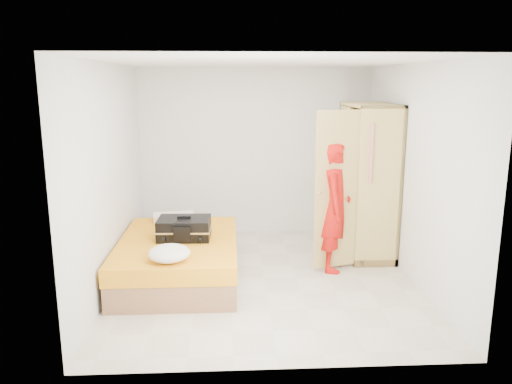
{
  "coord_description": "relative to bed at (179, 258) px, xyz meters",
  "views": [
    {
      "loc": [
        -0.41,
        -5.79,
        2.38
      ],
      "look_at": [
        -0.07,
        0.45,
        1.0
      ],
      "focal_mm": 35.0,
      "sensor_mm": 36.0,
      "label": 1
    }
  ],
  "objects": [
    {
      "name": "person",
      "position": [
        1.97,
        0.2,
        0.58
      ],
      "size": [
        0.53,
        0.69,
        1.67
      ],
      "primitive_type": "imported",
      "rotation": [
        0.0,
        0.0,
        1.33
      ],
      "color": "red",
      "rests_on": "ground"
    },
    {
      "name": "room",
      "position": [
        1.05,
        -0.08,
        1.05
      ],
      "size": [
        4.0,
        4.02,
        2.6
      ],
      "color": "beige",
      "rests_on": "ground"
    },
    {
      "name": "suitcase",
      "position": [
        0.08,
        0.04,
        0.37
      ],
      "size": [
        0.67,
        0.51,
        0.28
      ],
      "rotation": [
        0.0,
        0.0,
        -0.03
      ],
      "color": "black",
      "rests_on": "bed"
    },
    {
      "name": "wardrobe",
      "position": [
        2.5,
        0.76,
        0.75
      ],
      "size": [
        1.15,
        1.35,
        2.1
      ],
      "color": "#DDC06C",
      "rests_on": "ground"
    },
    {
      "name": "pillow",
      "position": [
        -0.14,
        0.85,
        0.3
      ],
      "size": [
        0.58,
        0.36,
        0.1
      ],
      "primitive_type": "cube",
      "rotation": [
        0.0,
        0.0,
        0.16
      ],
      "color": "white",
      "rests_on": "bed"
    },
    {
      "name": "round_cushion",
      "position": [
        -0.02,
        -0.75,
        0.33
      ],
      "size": [
        0.45,
        0.45,
        0.17
      ],
      "primitive_type": "ellipsoid",
      "color": "white",
      "rests_on": "bed"
    },
    {
      "name": "bed",
      "position": [
        0.0,
        0.0,
        0.0
      ],
      "size": [
        1.42,
        2.02,
        0.5
      ],
      "color": "#9B6F46",
      "rests_on": "ground"
    }
  ]
}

